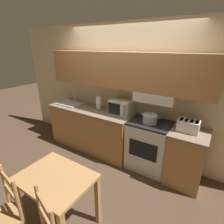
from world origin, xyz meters
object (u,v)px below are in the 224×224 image
(stove_range, at_px, (149,145))
(dining_table, at_px, (57,186))
(sink_basin, at_px, (70,103))
(paper_towel_roll, at_px, (98,103))
(toaster, at_px, (188,126))
(chair_left_of_table, at_px, (3,218))
(microwave, at_px, (122,107))
(cooking_pot, at_px, (150,118))

(stove_range, relative_size, dining_table, 1.08)
(sink_basin, bearing_deg, paper_towel_roll, 4.91)
(sink_basin, xyz_separation_m, dining_table, (1.40, -1.64, -0.32))
(toaster, relative_size, chair_left_of_table, 0.33)
(dining_table, bearing_deg, microwave, 94.06)
(microwave, distance_m, sink_basin, 1.29)
(stove_range, distance_m, sink_basin, 1.96)
(paper_towel_roll, xyz_separation_m, chair_left_of_table, (0.38, -2.22, -0.59))
(cooking_pot, relative_size, toaster, 1.02)
(cooking_pot, distance_m, microwave, 0.63)
(microwave, distance_m, paper_towel_roll, 0.53)
(cooking_pot, bearing_deg, sink_basin, 179.45)
(cooking_pot, distance_m, toaster, 0.60)
(cooking_pot, xyz_separation_m, paper_towel_roll, (-1.14, 0.08, 0.05))
(cooking_pot, bearing_deg, paper_towel_roll, 175.82)
(cooking_pot, relative_size, microwave, 0.81)
(stove_range, height_order, chair_left_of_table, chair_left_of_table)
(paper_towel_roll, bearing_deg, sink_basin, -175.09)
(microwave, relative_size, paper_towel_roll, 1.55)
(paper_towel_roll, bearing_deg, stove_range, -2.27)
(cooking_pot, distance_m, paper_towel_roll, 1.14)
(stove_range, distance_m, toaster, 0.81)
(sink_basin, xyz_separation_m, paper_towel_roll, (0.76, 0.06, 0.11))
(microwave, height_order, toaster, microwave)
(dining_table, bearing_deg, toaster, 56.54)
(stove_range, bearing_deg, cooking_pot, -94.59)
(stove_range, xyz_separation_m, paper_towel_roll, (-1.14, 0.05, 0.59))
(cooking_pot, height_order, dining_table, cooking_pot)
(cooking_pot, height_order, toaster, toaster)
(dining_table, bearing_deg, cooking_pot, 73.15)
(dining_table, bearing_deg, chair_left_of_table, -117.50)
(stove_range, xyz_separation_m, cooking_pot, (-0.00, -0.04, 0.54))
(toaster, height_order, dining_table, toaster)
(toaster, height_order, chair_left_of_table, toaster)
(paper_towel_roll, distance_m, chair_left_of_table, 2.33)
(stove_range, relative_size, cooking_pot, 2.78)
(cooking_pot, xyz_separation_m, microwave, (-0.62, 0.13, 0.05))
(sink_basin, height_order, dining_table, sink_basin)
(chair_left_of_table, bearing_deg, microwave, 95.35)
(cooking_pot, distance_m, sink_basin, 1.90)
(cooking_pot, relative_size, paper_towel_roll, 1.25)
(sink_basin, height_order, paper_towel_roll, sink_basin)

